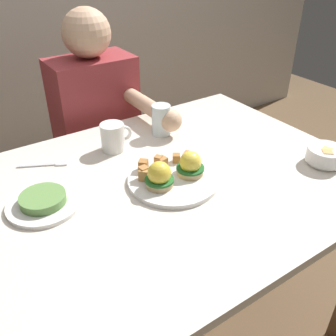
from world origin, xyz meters
name	(u,v)px	position (x,y,z in m)	size (l,w,h in m)	color
ground_plane	(167,330)	(0.00, 0.00, 0.00)	(6.00, 6.00, 0.00)	brown
dining_table	(167,207)	(0.00, 0.00, 0.63)	(1.20, 0.90, 0.74)	silver
eggs_benedict_plate	(173,175)	(0.01, -0.02, 0.77)	(0.27, 0.27, 0.09)	white
fruit_bowl	(326,155)	(0.47, -0.21, 0.77)	(0.12, 0.12, 0.06)	white
coffee_mug	(113,136)	(-0.05, 0.26, 0.79)	(0.11, 0.08, 0.09)	white
fork	(46,165)	(-0.28, 0.28, 0.74)	(0.15, 0.08, 0.00)	silver
water_glass_near	(161,122)	(0.15, 0.26, 0.79)	(0.07, 0.07, 0.11)	silver
side_plate	(43,202)	(-0.35, 0.08, 0.75)	(0.20, 0.20, 0.04)	white
diner_person	(100,128)	(0.06, 0.60, 0.65)	(0.34, 0.54, 1.14)	#33333D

